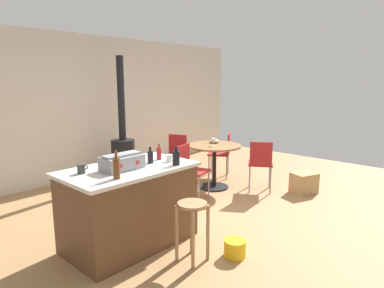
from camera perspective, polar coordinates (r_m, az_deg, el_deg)
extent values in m
plane|color=#A37A4C|center=(4.96, 2.04, -11.21)|extent=(8.80, 8.80, 0.00)
cube|color=beige|center=(6.85, -16.62, 6.06)|extent=(8.00, 0.10, 2.70)
cube|color=brown|center=(3.95, -10.47, -10.55)|extent=(1.40, 0.81, 0.87)
cube|color=beige|center=(3.81, -10.70, -4.18)|extent=(1.46, 0.87, 0.04)
cylinder|color=#A37A4C|center=(3.74, -0.07, -13.80)|extent=(0.04, 0.04, 0.60)
cylinder|color=#A37A4C|center=(3.59, -2.62, -14.90)|extent=(0.04, 0.04, 0.60)
cylinder|color=#A37A4C|center=(3.45, 0.17, -16.02)|extent=(0.04, 0.04, 0.60)
cylinder|color=#A37A4C|center=(3.60, 2.70, -14.80)|extent=(0.04, 0.04, 0.60)
cylinder|color=#A37A4C|center=(3.47, 0.05, -10.16)|extent=(0.30, 0.30, 0.03)
cylinder|color=black|center=(5.98, 3.74, -7.23)|extent=(0.50, 0.50, 0.02)
cylinder|color=black|center=(5.88, 3.78, -3.95)|extent=(0.07, 0.07, 0.73)
cylinder|color=olive|center=(5.80, 3.82, -0.30)|extent=(0.92, 0.92, 0.03)
cube|color=maroon|center=(5.22, 0.37, -4.64)|extent=(0.48, 0.48, 0.03)
cube|color=maroon|center=(5.26, -1.45, -2.28)|extent=(0.36, 0.11, 0.40)
cylinder|color=gray|center=(5.51, -0.36, -6.45)|extent=(0.02, 0.02, 0.46)
cylinder|color=gray|center=(5.22, -2.18, -7.41)|extent=(0.02, 0.02, 0.46)
cylinder|color=gray|center=(5.07, 1.16, -7.99)|extent=(0.02, 0.02, 0.46)
cylinder|color=gray|center=(5.36, 2.85, -6.95)|extent=(0.02, 0.02, 0.46)
cube|color=maroon|center=(5.82, 11.49, -3.22)|extent=(0.55, 0.55, 0.03)
cube|color=maroon|center=(5.59, 11.60, -1.69)|extent=(0.21, 0.32, 0.40)
cylinder|color=gray|center=(5.72, 9.72, -5.94)|extent=(0.02, 0.02, 0.46)
cylinder|color=gray|center=(5.73, 13.14, -6.04)|extent=(0.02, 0.02, 0.46)
cylinder|color=gray|center=(6.06, 12.99, -5.13)|extent=(0.02, 0.02, 0.46)
cylinder|color=gray|center=(6.05, 9.76, -5.03)|extent=(0.02, 0.02, 0.46)
cube|color=maroon|center=(6.57, 4.56, -1.61)|extent=(0.55, 0.55, 0.03)
cube|color=maroon|center=(6.51, 6.25, 0.04)|extent=(0.32, 0.21, 0.40)
cylinder|color=gray|center=(6.45, 5.88, -4.03)|extent=(0.02, 0.02, 0.44)
cylinder|color=gray|center=(6.77, 6.12, -3.31)|extent=(0.02, 0.02, 0.44)
cylinder|color=gray|center=(6.81, 3.27, -3.19)|extent=(0.02, 0.02, 0.44)
cylinder|color=gray|center=(6.48, 2.87, -3.90)|extent=(0.02, 0.02, 0.44)
cube|color=maroon|center=(6.13, -3.14, -2.35)|extent=(0.52, 0.52, 0.03)
cube|color=maroon|center=(6.26, -2.44, -0.20)|extent=(0.15, 0.34, 0.40)
cylinder|color=gray|center=(6.27, -1.05, -4.31)|extent=(0.02, 0.02, 0.45)
cylinder|color=gray|center=(6.41, -3.87, -4.01)|extent=(0.02, 0.02, 0.45)
cylinder|color=gray|center=(6.11, -5.23, -4.76)|extent=(0.02, 0.02, 0.45)
cylinder|color=gray|center=(5.97, -2.30, -5.09)|extent=(0.02, 0.02, 0.45)
cylinder|color=black|center=(6.63, -11.42, -5.46)|extent=(0.37, 0.37, 0.06)
cylinder|color=black|center=(6.54, -11.54, -2.29)|extent=(0.44, 0.44, 0.69)
cube|color=#2D2826|center=(6.37, -10.37, -2.60)|extent=(0.20, 0.02, 0.20)
cylinder|color=black|center=(6.39, -11.91, 7.53)|extent=(0.13, 0.13, 1.54)
cube|color=gray|center=(3.72, -11.74, -3.09)|extent=(0.45, 0.25, 0.15)
cube|color=gray|center=(3.70, -11.79, -1.79)|extent=(0.42, 0.15, 0.02)
cube|color=red|center=(3.55, -11.96, -3.75)|extent=(0.04, 0.01, 0.04)
cube|color=red|center=(3.68, -9.13, -3.14)|extent=(0.04, 0.01, 0.04)
cylinder|color=#603314|center=(3.37, -12.66, -4.09)|extent=(0.07, 0.07, 0.20)
cylinder|color=#603314|center=(3.33, -12.75, -1.76)|extent=(0.03, 0.03, 0.08)
cylinder|color=black|center=(3.83, -2.70, -2.40)|extent=(0.08, 0.08, 0.16)
cylinder|color=black|center=(3.80, -2.72, -0.80)|extent=(0.03, 0.03, 0.06)
cylinder|color=black|center=(3.93, -7.06, -2.25)|extent=(0.07, 0.07, 0.14)
cylinder|color=black|center=(3.91, -7.10, -0.88)|extent=(0.03, 0.03, 0.05)
cylinder|color=maroon|center=(4.10, -5.61, -1.66)|extent=(0.06, 0.06, 0.14)
cylinder|color=maroon|center=(4.08, -5.63, -0.31)|extent=(0.02, 0.02, 0.05)
cylinder|color=white|center=(3.99, -3.85, -2.39)|extent=(0.08, 0.08, 0.08)
torus|color=white|center=(4.03, -3.34, -2.22)|extent=(0.05, 0.01, 0.05)
cylinder|color=#383838|center=(3.66, -18.24, -4.01)|extent=(0.08, 0.08, 0.10)
torus|color=#383838|center=(3.69, -17.53, -3.79)|extent=(0.05, 0.01, 0.05)
cylinder|color=silver|center=(5.70, 3.65, -0.31)|extent=(0.06, 0.06, 0.00)
cylinder|color=silver|center=(5.69, 3.65, 0.10)|extent=(0.01, 0.01, 0.08)
ellipsoid|color=silver|center=(5.68, 3.66, 0.78)|extent=(0.07, 0.07, 0.06)
ellipsoid|color=tan|center=(5.98, 3.80, 0.52)|extent=(0.18, 0.18, 0.07)
cube|color=tan|center=(5.96, 18.41, -6.26)|extent=(0.47, 0.42, 0.34)
cylinder|color=yellow|center=(3.79, 7.27, -17.09)|extent=(0.23, 0.23, 0.18)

